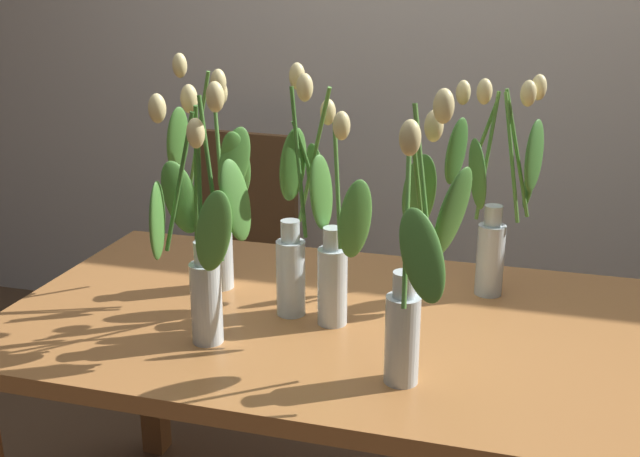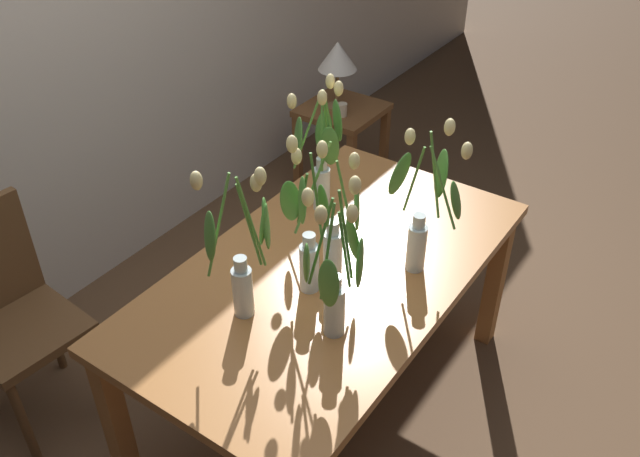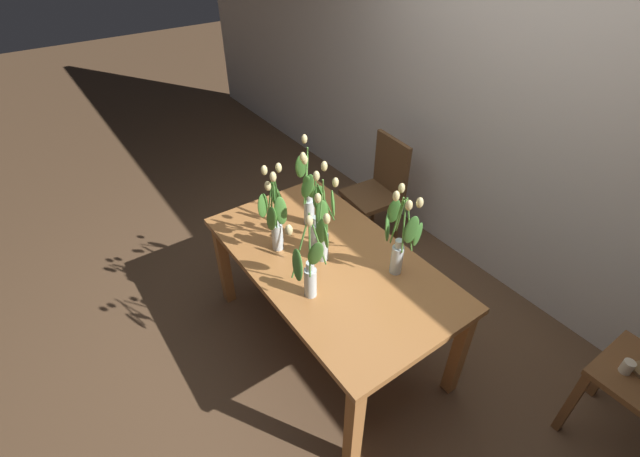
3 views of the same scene
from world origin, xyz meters
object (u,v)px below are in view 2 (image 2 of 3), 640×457
(table_lamp, at_px, (338,58))
(tulip_vase_5, at_px, (331,234))
(tulip_vase_0, at_px, (309,243))
(tulip_vase_3, at_px, (322,157))
(tulip_vase_1, at_px, (335,280))
(tulip_vase_2, at_px, (244,261))
(dining_chair, at_px, (8,308))
(dining_table, at_px, (329,286))
(side_table, at_px, (342,125))
(tulip_vase_4, at_px, (424,216))
(pillar_candle, at_px, (342,110))

(table_lamp, bearing_deg, tulip_vase_5, -147.29)
(tulip_vase_0, distance_m, tulip_vase_3, 0.49)
(tulip_vase_1, bearing_deg, tulip_vase_2, 106.84)
(dining_chair, height_order, table_lamp, table_lamp)
(dining_table, bearing_deg, tulip_vase_0, 177.56)
(tulip_vase_1, distance_m, tulip_vase_2, 0.30)
(tulip_vase_2, xyz_separation_m, dining_chair, (-0.33, 0.93, -0.44))
(tulip_vase_1, xyz_separation_m, side_table, (1.74, 1.10, -0.53))
(side_table, bearing_deg, tulip_vase_4, -137.79)
(pillar_candle, bearing_deg, dining_table, -148.71)
(tulip_vase_1, height_order, tulip_vase_5, tulip_vase_5)
(pillar_candle, bearing_deg, tulip_vase_5, -148.38)
(tulip_vase_1, distance_m, dining_chair, 1.36)
(tulip_vase_4, distance_m, tulip_vase_5, 0.33)
(tulip_vase_2, bearing_deg, tulip_vase_1, -73.16)
(tulip_vase_0, bearing_deg, dining_table, -2.44)
(tulip_vase_4, height_order, table_lamp, tulip_vase_4)
(tulip_vase_4, xyz_separation_m, tulip_vase_5, (-0.23, 0.23, -0.04))
(tulip_vase_5, height_order, dining_chair, tulip_vase_5)
(table_lamp, bearing_deg, tulip_vase_4, -136.67)
(tulip_vase_5, height_order, table_lamp, tulip_vase_5)
(tulip_vase_2, height_order, tulip_vase_3, tulip_vase_2)
(dining_chair, relative_size, table_lamp, 2.34)
(tulip_vase_4, height_order, dining_chair, tulip_vase_4)
(pillar_candle, bearing_deg, tulip_vase_2, -156.53)
(tulip_vase_0, bearing_deg, tulip_vase_5, -24.83)
(table_lamp, distance_m, pillar_candle, 0.29)
(dining_chair, relative_size, side_table, 1.69)
(tulip_vase_3, xyz_separation_m, side_table, (1.16, 0.65, -0.54))
(tulip_vase_1, bearing_deg, tulip_vase_3, 37.74)
(tulip_vase_2, height_order, table_lamp, tulip_vase_2)
(dining_table, distance_m, dining_chair, 1.23)
(tulip_vase_1, relative_size, tulip_vase_2, 0.98)
(tulip_vase_5, distance_m, side_table, 1.83)
(tulip_vase_0, xyz_separation_m, table_lamp, (1.56, 0.91, -0.06))
(table_lamp, xyz_separation_m, pillar_candle, (-0.07, -0.08, -0.27))
(tulip_vase_3, relative_size, dining_chair, 0.59)
(tulip_vase_0, bearing_deg, side_table, 29.35)
(side_table, bearing_deg, tulip_vase_2, -156.03)
(dining_table, bearing_deg, table_lamp, 32.42)
(dining_chair, bearing_deg, tulip_vase_3, -38.20)
(dining_table, distance_m, tulip_vase_5, 0.28)
(tulip_vase_0, height_order, side_table, tulip_vase_0)
(dining_table, relative_size, tulip_vase_5, 2.77)
(tulip_vase_0, distance_m, tulip_vase_1, 0.26)
(dining_table, xyz_separation_m, tulip_vase_1, (-0.27, -0.20, 0.31))
(tulip_vase_2, relative_size, tulip_vase_5, 1.01)
(tulip_vase_4, height_order, side_table, tulip_vase_4)
(dining_table, xyz_separation_m, tulip_vase_0, (-0.11, 0.00, 0.27))
(dining_chair, bearing_deg, tulip_vase_0, -60.81)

